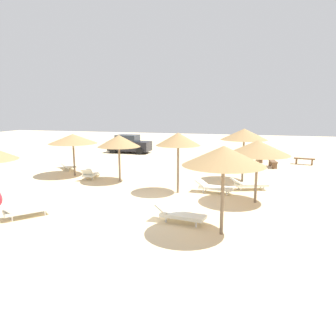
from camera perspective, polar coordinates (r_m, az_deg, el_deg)
The scene contains 17 objects.
ground_plane at distance 13.95m, azimuth -3.26°, elevation -7.06°, with size 80.00×80.00×0.00m, color beige.
parasol_0 at distance 18.60m, azimuth -8.74°, elevation 4.77°, with size 2.46×2.46×2.72m.
parasol_2 at distance 10.60m, azimuth 9.88°, elevation 2.14°, with size 2.75×2.75×3.03m.
parasol_3 at distance 20.96m, azimuth -16.56°, elevation 5.00°, with size 3.03×3.03×2.64m.
parasol_4 at distance 18.96m, azimuth 13.39°, elevation 5.84°, with size 2.69×2.69×3.07m.
parasol_5 at distance 14.70m, azimuth 15.68°, elevation 3.49°, with size 2.84×2.84×2.84m.
parasol_6 at distance 15.83m, azimuth 1.82°, elevation 5.12°, with size 2.23×2.23×3.05m.
lounger_0 at distance 20.05m, azimuth -13.46°, elevation -0.92°, with size 0.86×1.93×0.77m.
lounger_1 at distance 13.84m, azimuth -24.32°, elevation -6.78°, with size 1.70×1.85×0.74m.
lounger_2 at distance 12.13m, azimuth 2.06°, elevation -8.23°, with size 1.98×0.93×0.68m.
lounger_3 at distance 23.54m, azimuth -17.29°, elevation 0.57°, with size 1.81×1.76×0.74m.
lounger_4 at distance 17.35m, azimuth 14.16°, elevation -2.78°, with size 2.02×1.23×0.63m.
lounger_5 at distance 16.38m, azimuth 8.08°, elevation -3.33°, with size 1.98×0.92×0.67m.
bench_0 at distance 26.50m, azimuth 15.94°, elevation 1.78°, with size 0.57×1.54×0.49m.
bench_1 at distance 26.44m, azimuth 23.08°, elevation 1.32°, with size 1.55×0.68×0.49m.
bench_2 at distance 24.36m, azimuth 18.15°, elevation 0.91°, with size 0.63×1.54×0.49m.
parked_car at distance 30.91m, azimuth -6.92°, elevation 4.22°, with size 4.03×2.03×1.72m.
Camera 1 is at (4.25, -12.60, 4.24)m, focal length 34.27 mm.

